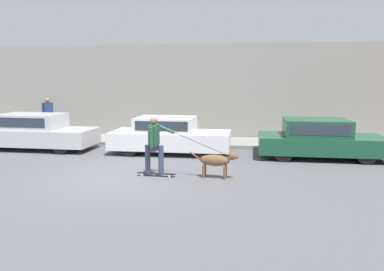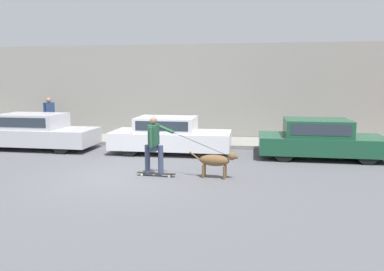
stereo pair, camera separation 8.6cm
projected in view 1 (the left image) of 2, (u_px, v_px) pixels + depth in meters
The scene contains 9 objects.
ground_plane at pixel (125, 177), 9.97m from camera, with size 36.00×36.00×0.00m, color #545459.
back_wall at pixel (175, 92), 16.35m from camera, with size 32.00×0.30×4.07m.
sidewalk_curb at pixel (170, 141), 15.42m from camera, with size 30.00×2.18×0.14m.
parked_car_0 at pixel (35, 132), 13.91m from camera, with size 4.40×1.71×1.32m.
parked_car_1 at pixel (169, 136), 13.13m from camera, with size 4.18×1.72×1.28m.
parked_car_2 at pixel (319, 139), 12.36m from camera, with size 4.03×1.79×1.30m.
dog at pixel (217, 161), 9.84m from camera, with size 1.31×0.38×0.72m.
skateboarder at pixel (155, 143), 9.97m from camera, with size 2.57×0.58×1.60m.
pedestrian_with_bag at pixel (47, 114), 16.27m from camera, with size 0.42×0.58×1.66m.
Camera 1 is at (3.25, -9.30, 2.60)m, focal length 35.00 mm.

